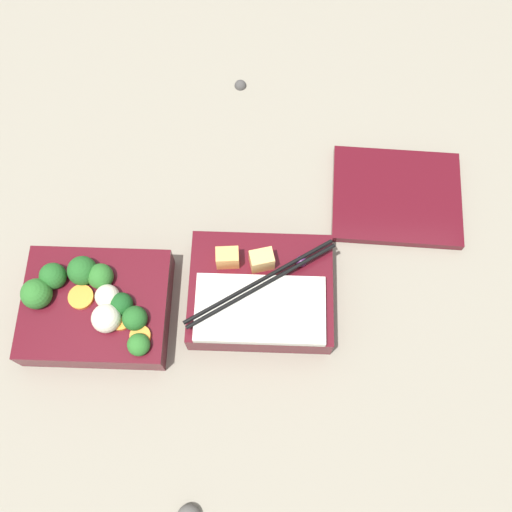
% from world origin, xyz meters
% --- Properties ---
extents(ground_plane, '(3.00, 3.00, 0.00)m').
position_xyz_m(ground_plane, '(0.00, 0.00, 0.00)').
color(ground_plane, gray).
extents(bento_tray_vegetable, '(0.19, 0.15, 0.07)m').
position_xyz_m(bento_tray_vegetable, '(-0.11, -0.00, 0.03)').
color(bento_tray_vegetable, '#510F19').
rests_on(bento_tray_vegetable, ground_plane).
extents(bento_tray_rice, '(0.19, 0.15, 0.07)m').
position_xyz_m(bento_tray_rice, '(0.10, 0.02, 0.03)').
color(bento_tray_rice, '#510F19').
rests_on(bento_tray_rice, ground_plane).
extents(bento_lid, '(0.19, 0.16, 0.01)m').
position_xyz_m(bento_lid, '(0.29, 0.18, 0.01)').
color(bento_lid, '#510F19').
rests_on(bento_lid, ground_plane).
extents(pebble_0, '(0.02, 0.02, 0.02)m').
position_xyz_m(pebble_0, '(0.06, 0.37, 0.00)').
color(pebble_0, '#474442').
rests_on(pebble_0, ground_plane).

